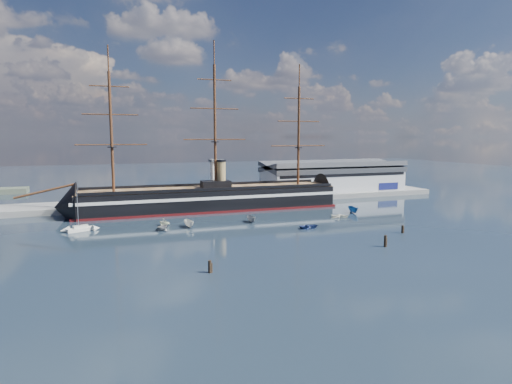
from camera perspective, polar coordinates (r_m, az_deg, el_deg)
name	(u,v)px	position (r m, az deg, el deg)	size (l,w,h in m)	color
ground	(236,220)	(133.03, -2.75, -3.68)	(600.00, 600.00, 0.00)	#1A262D
quay	(232,202)	(169.83, -3.22, -1.28)	(180.00, 18.00, 2.00)	slate
warehouse	(333,177)	(191.97, 10.23, 2.01)	(63.00, 21.00, 11.60)	#B7BABC
quay_tower	(217,178)	(163.84, -5.27, 1.82)	(5.00, 5.00, 15.00)	silver
warship	(205,199)	(150.14, -6.75, -0.90)	(113.09, 18.66, 53.94)	black
sailboat	(81,228)	(125.99, -22.35, -4.52)	(7.41, 4.37, 11.40)	silver
motorboat_a	(189,227)	(122.97, -8.89, -4.68)	(6.51, 2.39, 2.60)	silver
motorboat_b	(309,228)	(121.20, 7.14, -4.82)	(3.57, 1.43, 1.67)	navy
motorboat_c	(251,222)	(128.48, -0.61, -4.07)	(6.15, 2.25, 2.46)	gray
motorboat_d	(164,226)	(126.49, -12.12, -4.42)	(6.49, 2.81, 2.38)	white
motorboat_e	(340,218)	(138.68, 11.16, -3.36)	(3.43, 1.37, 1.60)	white
motorboat_f	(353,213)	(147.89, 12.85, -2.74)	(6.87, 2.52, 2.75)	navy
motorboat_g	(162,231)	(120.12, -12.37, -5.05)	(7.27, 3.15, 2.67)	slate
piling_near_left	(210,273)	(82.44, -6.17, -10.66)	(0.64, 0.64, 3.12)	black
piling_near_right	(385,247)	(104.82, 16.83, -7.02)	(0.64, 0.64, 3.46)	black
piling_far_right	(402,233)	(120.93, 18.94, -5.20)	(0.64, 0.64, 2.77)	black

